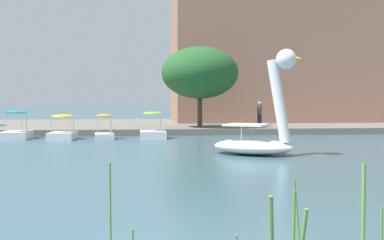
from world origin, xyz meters
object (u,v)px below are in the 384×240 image
at_px(pedal_boat_lime, 153,132).
at_px(pedal_boat_orange, 104,132).
at_px(swan_boat, 259,131).
at_px(pedal_boat_yellow, 63,132).
at_px(pedal_boat_teal, 16,131).
at_px(tree_sapling_by_fence, 200,73).
at_px(person_on_path, 260,114).
at_px(parked_van, 365,109).

xyz_separation_m(pedal_boat_lime, pedal_boat_orange, (-2.73, -0.15, 0.00)).
xyz_separation_m(swan_boat, pedal_boat_yellow, (-9.03, 8.47, -0.49)).
height_order(pedal_boat_lime, pedal_boat_teal, pedal_boat_teal).
distance_m(pedal_boat_yellow, pedal_boat_teal, 2.72).
relative_size(pedal_boat_yellow, tree_sapling_by_fence, 0.37).
bearing_deg(pedal_boat_lime, swan_boat, -65.16).
distance_m(pedal_boat_teal, tree_sapling_by_fence, 12.15).
bearing_deg(pedal_boat_teal, pedal_boat_yellow, -11.72).
bearing_deg(pedal_boat_lime, person_on_path, 28.95).
height_order(pedal_boat_orange, pedal_boat_yellow, pedal_boat_orange).
bearing_deg(pedal_boat_lime, pedal_boat_teal, 177.31).
xyz_separation_m(tree_sapling_by_fence, person_on_path, (4.07, -0.20, -2.75)).
relative_size(pedal_boat_lime, person_on_path, 1.32).
bearing_deg(swan_boat, pedal_boat_lime, 114.84).
distance_m(pedal_boat_lime, parked_van, 22.30).
bearing_deg(pedal_boat_yellow, parked_van, 26.81).
distance_m(pedal_boat_yellow, parked_van, 26.76).
relative_size(pedal_boat_orange, tree_sapling_by_fence, 0.33).
bearing_deg(tree_sapling_by_fence, swan_boat, -86.60).
bearing_deg(pedal_boat_yellow, person_on_path, 18.95).
xyz_separation_m(pedal_boat_orange, parked_van, (21.58, 12.02, 1.09)).
height_order(pedal_boat_yellow, pedal_boat_teal, pedal_boat_teal).
bearing_deg(swan_boat, pedal_boat_orange, 128.38).
relative_size(pedal_boat_orange, pedal_boat_yellow, 0.89).
xyz_separation_m(pedal_boat_yellow, tree_sapling_by_fence, (8.26, 4.44, 3.64)).
bearing_deg(person_on_path, pedal_boat_yellow, -161.05).
height_order(pedal_boat_yellow, person_on_path, person_on_path).
xyz_separation_m(pedal_boat_yellow, person_on_path, (12.33, 4.23, 0.89)).
relative_size(pedal_boat_teal, person_on_path, 1.37).
bearing_deg(tree_sapling_by_fence, pedal_boat_orange, -143.66).
distance_m(pedal_boat_orange, pedal_boat_yellow, 2.29).
bearing_deg(parked_van, pedal_boat_lime, -147.80).
relative_size(swan_boat, person_on_path, 2.36).
relative_size(person_on_path, parked_van, 0.34).
distance_m(tree_sapling_by_fence, parked_van, 17.56).
bearing_deg(pedal_boat_orange, person_on_path, 22.65).
bearing_deg(pedal_boat_orange, parked_van, 29.11).
xyz_separation_m(pedal_boat_lime, tree_sapling_by_fence, (3.24, 4.25, 3.67)).
xyz_separation_m(person_on_path, parked_van, (11.54, 7.83, 0.17)).
height_order(pedal_boat_lime, parked_van, parked_van).
bearing_deg(swan_boat, pedal_boat_yellow, 136.84).
relative_size(swan_boat, pedal_boat_orange, 2.06).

